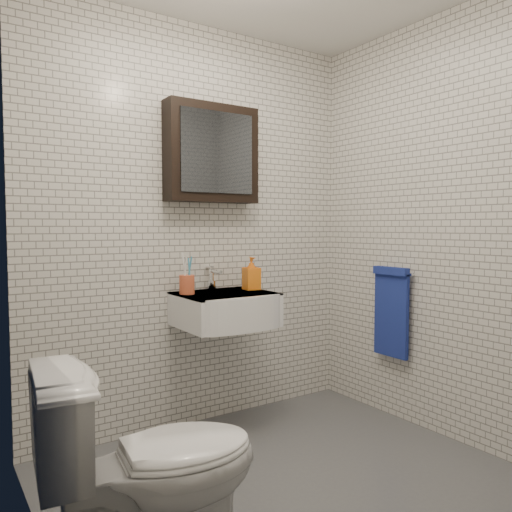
{
  "coord_description": "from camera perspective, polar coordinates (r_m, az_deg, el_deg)",
  "views": [
    {
      "loc": [
        -1.45,
        -1.82,
        1.25
      ],
      "look_at": [
        0.06,
        0.45,
        1.09
      ],
      "focal_mm": 35.0,
      "sensor_mm": 36.0,
      "label": 1
    }
  ],
  "objects": [
    {
      "name": "ground",
      "position": [
        2.64,
        4.77,
        -24.77
      ],
      "size": [
        2.2,
        2.0,
        0.01
      ],
      "primitive_type": "cube",
      "color": "#515359",
      "rests_on": "ground"
    },
    {
      "name": "toothbrush_cup",
      "position": [
        2.98,
        -7.9,
        -3.14
      ],
      "size": [
        0.09,
        0.09,
        0.25
      ],
      "rotation": [
        0.0,
        0.0,
        -0.02
      ],
      "color": "#CB5632",
      "rests_on": "washbasin"
    },
    {
      "name": "washbasin",
      "position": [
        3.0,
        -3.2,
        -6.07
      ],
      "size": [
        0.55,
        0.5,
        0.2
      ],
      "color": "white",
      "rests_on": "room_shell"
    },
    {
      "name": "faucet",
      "position": [
        3.15,
        -5.03,
        -2.67
      ],
      "size": [
        0.06,
        0.2,
        0.15
      ],
      "color": "silver",
      "rests_on": "washbasin"
    },
    {
      "name": "soap_bottle",
      "position": [
        3.15,
        -0.53,
        -2.0
      ],
      "size": [
        0.11,
        0.11,
        0.21
      ],
      "primitive_type": "imported",
      "rotation": [
        0.0,
        0.0,
        -0.14
      ],
      "color": "orange",
      "rests_on": "washbasin"
    },
    {
      "name": "towel_rail",
      "position": [
        3.35,
        15.21,
        -5.75
      ],
      "size": [
        0.09,
        0.3,
        0.58
      ],
      "color": "silver",
      "rests_on": "room_shell"
    },
    {
      "name": "mirror_cabinet",
      "position": [
        3.16,
        -5.07,
        11.57
      ],
      "size": [
        0.6,
        0.15,
        0.6
      ],
      "color": "black",
      "rests_on": "room_shell"
    },
    {
      "name": "room_shell",
      "position": [
        2.34,
        4.94,
        8.72
      ],
      "size": [
        2.22,
        2.02,
        2.51
      ],
      "color": "silver",
      "rests_on": "ground"
    },
    {
      "name": "toilet",
      "position": [
        1.97,
        -11.84,
        -22.41
      ],
      "size": [
        0.82,
        0.52,
        0.79
      ],
      "primitive_type": "imported",
      "rotation": [
        0.0,
        0.0,
        1.46
      ],
      "color": "white",
      "rests_on": "ground"
    }
  ]
}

